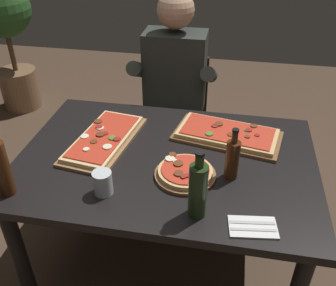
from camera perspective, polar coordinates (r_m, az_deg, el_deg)
The scene contains 13 objects.
ground_plane at distance 2.30m, azimuth -0.24°, elevation -17.28°, with size 6.40×6.40×0.00m, color #4C3828.
dining_table at distance 1.84m, azimuth -0.29°, elevation -4.61°, with size 1.40×0.96×0.74m.
pizza_rectangular_front at distance 1.94m, azimuth 8.98°, elevation 1.33°, with size 0.57×0.36×0.05m.
pizza_rectangular_left at distance 1.90m, azimuth -9.64°, elevation 0.61°, with size 0.33×0.55×0.05m.
pizza_round_far at distance 1.66m, azimuth 2.63°, elevation -4.52°, with size 0.27×0.27×0.05m.
wine_bottle_dark at distance 1.42m, azimuth 4.55°, elevation -7.02°, with size 0.07×0.07×0.30m.
oil_bottle_amber at distance 1.65m, azimuth -23.91°, elevation -3.38°, with size 0.07×0.07×0.33m.
vinegar_bottle_green at distance 1.63m, azimuth 9.72°, elevation -2.34°, with size 0.06×0.06×0.25m.
tumbler_near_camera at distance 1.58m, azimuth -9.83°, elevation -6.11°, with size 0.08×0.08×0.10m.
napkin_cutlery_set at distance 1.48m, azimuth 12.72°, elevation -12.30°, with size 0.19×0.13×0.01m.
diner_chair at distance 2.64m, azimuth 1.26°, elevation 4.35°, with size 0.44×0.44×0.87m.
seated_diner at distance 2.42m, azimuth 0.87°, elevation 8.24°, with size 0.53×0.41×1.33m.
potted_plant_corner at distance 3.77m, azimuth -23.22°, elevation 15.13°, with size 0.50×0.50×1.20m.
Camera 1 is at (0.27, -1.41, 1.79)m, focal length 40.27 mm.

